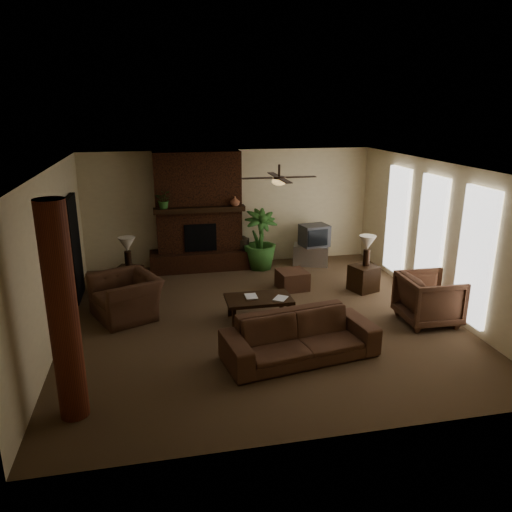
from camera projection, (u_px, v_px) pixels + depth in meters
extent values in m
plane|color=brown|center=(260.00, 319.00, 9.10)|extent=(7.00, 7.00, 0.00)
plane|color=silver|center=(261.00, 167.00, 8.27)|extent=(7.00, 7.00, 0.00)
plane|color=beige|center=(230.00, 208.00, 11.96)|extent=(7.00, 0.00, 7.00)
plane|color=beige|center=(327.00, 332.00, 5.41)|extent=(7.00, 0.00, 7.00)
plane|color=beige|center=(52.00, 258.00, 8.01)|extent=(0.00, 7.00, 7.00)
plane|color=beige|center=(439.00, 236.00, 9.36)|extent=(0.00, 7.00, 7.00)
cube|color=#442212|center=(199.00, 211.00, 11.57)|extent=(2.00, 0.50, 2.80)
cube|color=#442212|center=(201.00, 260.00, 11.82)|extent=(2.40, 0.70, 0.45)
cube|color=black|center=(200.00, 238.00, 11.50)|extent=(0.75, 0.04, 0.65)
cube|color=black|center=(200.00, 209.00, 11.28)|extent=(2.10, 0.28, 0.12)
cube|color=white|center=(397.00, 220.00, 10.87)|extent=(0.08, 0.85, 2.35)
cube|color=white|center=(431.00, 236.00, 9.56)|extent=(0.08, 0.85, 2.35)
cube|color=white|center=(475.00, 257.00, 8.25)|extent=(0.08, 0.85, 2.35)
cylinder|color=maroon|center=(63.00, 314.00, 5.87)|extent=(0.36, 0.36, 2.80)
cube|color=black|center=(74.00, 249.00, 9.81)|extent=(0.10, 1.00, 2.10)
cylinder|color=black|center=(279.00, 171.00, 8.67)|extent=(0.04, 0.04, 0.24)
cylinder|color=black|center=(279.00, 178.00, 8.70)|extent=(0.20, 0.20, 0.06)
ellipsoid|color=#F2BF72|center=(279.00, 181.00, 8.72)|extent=(0.26, 0.26, 0.14)
cube|color=black|center=(301.00, 177.00, 8.78)|extent=(0.55, 0.12, 0.01)
cube|color=black|center=(257.00, 178.00, 8.62)|extent=(0.55, 0.12, 0.01)
cube|color=black|center=(274.00, 175.00, 9.07)|extent=(0.12, 0.55, 0.01)
cube|color=black|center=(285.00, 181.00, 8.32)|extent=(0.12, 0.55, 0.01)
imported|color=#503322|center=(300.00, 330.00, 7.56)|extent=(2.48, 1.08, 0.94)
imported|color=#503322|center=(125.00, 290.00, 9.05)|extent=(1.22, 1.43, 1.06)
imported|color=#503322|center=(429.00, 297.00, 8.81)|extent=(0.93, 0.99, 0.99)
cube|color=black|center=(259.00, 299.00, 8.96)|extent=(1.20, 0.70, 0.06)
cube|color=black|center=(234.00, 318.00, 8.69)|extent=(0.07, 0.07, 0.37)
cube|color=black|center=(288.00, 313.00, 8.88)|extent=(0.07, 0.07, 0.37)
cube|color=black|center=(230.00, 307.00, 9.16)|extent=(0.07, 0.07, 0.37)
cube|color=black|center=(281.00, 303.00, 9.35)|extent=(0.07, 0.07, 0.37)
cube|color=#503322|center=(292.00, 280.00, 10.54)|extent=(0.66, 0.66, 0.40)
cube|color=#B5B5B7|center=(311.00, 255.00, 12.14)|extent=(0.97, 0.77, 0.50)
cube|color=#3C3B3E|center=(314.00, 235.00, 11.95)|extent=(0.72, 0.60, 0.52)
cube|color=black|center=(318.00, 238.00, 11.70)|extent=(0.52, 0.12, 0.40)
cylinder|color=black|center=(242.00, 252.00, 11.99)|extent=(0.34, 0.34, 0.70)
sphere|color=black|center=(242.00, 243.00, 11.91)|extent=(0.34, 0.34, 0.34)
imported|color=#315F26|center=(260.00, 252.00, 11.82)|extent=(1.04, 1.55, 0.80)
cube|color=black|center=(129.00, 280.00, 10.30)|extent=(0.64, 0.64, 0.55)
cylinder|color=black|center=(128.00, 259.00, 10.20)|extent=(0.15, 0.15, 0.35)
cone|color=beige|center=(127.00, 244.00, 10.10)|extent=(0.38, 0.38, 0.30)
cube|color=black|center=(363.00, 278.00, 10.42)|extent=(0.63, 0.63, 0.55)
cylinder|color=black|center=(366.00, 257.00, 10.32)|extent=(0.16, 0.16, 0.35)
cone|color=beige|center=(367.00, 243.00, 10.22)|extent=(0.41, 0.41, 0.30)
imported|color=#315F26|center=(164.00, 201.00, 11.04)|extent=(0.47, 0.50, 0.33)
imported|color=#95573B|center=(235.00, 201.00, 11.34)|extent=(0.27, 0.28, 0.22)
imported|color=#999999|center=(245.00, 290.00, 8.90)|extent=(0.22, 0.03, 0.29)
imported|color=#999999|center=(275.00, 291.00, 8.88)|extent=(0.19, 0.14, 0.29)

